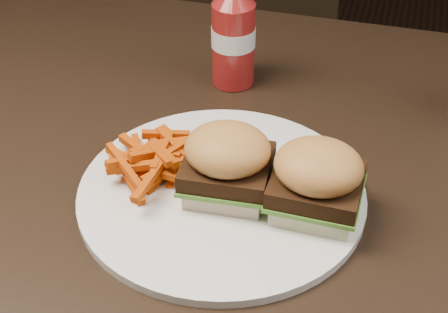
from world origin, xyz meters
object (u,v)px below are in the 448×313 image
(dining_table, at_px, (307,181))
(chair_far, at_px, (240,49))
(ketchup_bottle, at_px, (233,44))
(plate, at_px, (222,193))

(dining_table, height_order, chair_far, dining_table)
(chair_far, xyz_separation_m, ketchup_bottle, (0.16, -0.66, 0.38))
(dining_table, xyz_separation_m, chair_far, (-0.30, 0.83, -0.30))
(chair_far, xyz_separation_m, plate, (0.21, -0.90, 0.33))
(ketchup_bottle, bearing_deg, chair_far, 103.55)
(dining_table, distance_m, plate, 0.12)
(chair_far, bearing_deg, ketchup_bottle, 93.59)
(plate, bearing_deg, dining_table, 42.43)
(dining_table, distance_m, chair_far, 0.93)
(chair_far, distance_m, plate, 0.98)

